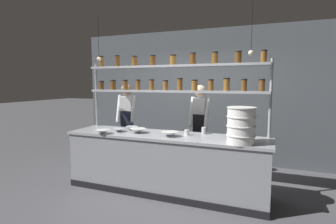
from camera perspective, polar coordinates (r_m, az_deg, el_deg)
The scene contains 15 objects.
ground_plane at distance 4.40m, azimuth -0.63°, elevation -16.75°, with size 40.00×40.00×0.00m, color #4C4C51.
back_wall at distance 5.92m, azimuth 6.52°, elevation 3.55°, with size 5.60×0.12×2.88m, color #4C5156.
prep_counter at distance 4.24m, azimuth -0.64°, elevation -11.03°, with size 3.20×0.76×0.92m.
spice_shelf_unit at distance 4.35m, azimuth 1.02°, elevation 6.81°, with size 3.09×0.28×2.22m.
chef_left at distance 5.31m, azimuth -8.95°, elevation -1.77°, with size 0.41×0.34×1.70m.
chef_center at distance 4.80m, azimuth 6.94°, elevation -2.69°, with size 0.37×0.30×1.69m.
container_stack at distance 3.60m, azimuth 15.63°, elevation -2.84°, with size 0.38×0.38×0.49m.
prep_bowl_near_left at distance 3.97m, azimuth 0.41°, elevation -4.83°, with size 0.26×0.26×0.07m.
prep_bowl_center_front at distance 4.27m, azimuth -6.59°, elevation -4.07°, with size 0.27×0.27×0.07m.
prep_bowl_center_back at distance 4.57m, azimuth -7.86°, elevation -3.50°, with size 0.22×0.22×0.06m.
prep_bowl_near_right at distance 4.30m, azimuth -14.08°, elevation -4.22°, with size 0.24×0.24×0.07m.
prep_bowl_far_left at distance 4.42m, azimuth -10.66°, elevation -3.93°, with size 0.19×0.19×0.05m.
serving_cup_front at distance 4.08m, azimuth 4.11°, elevation -4.47°, with size 0.07×0.07×0.08m.
serving_cup_by_board at distance 4.21m, azimuth 7.83°, elevation -4.01°, with size 0.07×0.07×0.11m.
pendant_light_row at distance 4.06m, azimuth -0.34°, elevation 12.62°, with size 2.52×0.07×0.74m.
Camera 1 is at (1.52, -3.75, 1.72)m, focal length 28.00 mm.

